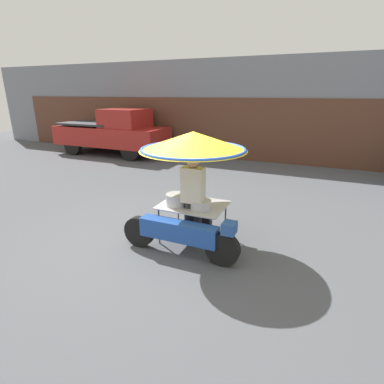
% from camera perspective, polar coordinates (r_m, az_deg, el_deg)
% --- Properties ---
extents(ground_plane, '(36.00, 36.00, 0.00)m').
position_cam_1_polar(ground_plane, '(5.56, -5.84, -9.58)').
color(ground_plane, '#4C4F54').
extents(shopfront_building, '(28.00, 2.06, 3.87)m').
position_cam_1_polar(shopfront_building, '(13.01, 13.25, 15.01)').
color(shopfront_building, gray).
rests_on(shopfront_building, ground).
extents(vendor_motorcycle_cart, '(2.09, 1.83, 1.99)m').
position_cam_1_polar(vendor_motorcycle_cart, '(5.06, -0.09, 6.32)').
color(vendor_motorcycle_cart, black).
rests_on(vendor_motorcycle_cart, ground).
extents(vendor_person, '(0.38, 0.22, 1.64)m').
position_cam_1_polar(vendor_person, '(5.10, 0.19, -0.76)').
color(vendor_person, '#2D2D33').
rests_on(vendor_person, ground).
extents(pickup_truck, '(4.99, 1.78, 1.95)m').
position_cam_1_polar(pickup_truck, '(13.56, -14.74, 10.92)').
color(pickup_truck, black).
rests_on(pickup_truck, ground).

